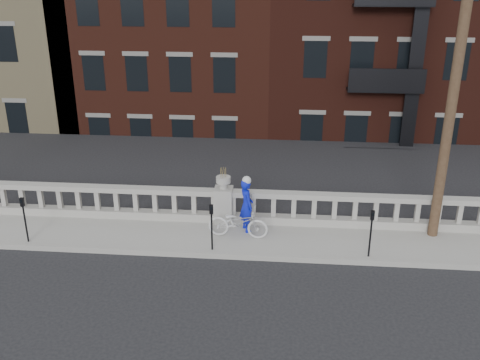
# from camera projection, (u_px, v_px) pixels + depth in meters

# --- Properties ---
(ground) EXTENTS (120.00, 120.00, 0.00)m
(ground) POSITION_uv_depth(u_px,v_px,m) (205.00, 298.00, 12.90)
(ground) COLOR black
(ground) RESTS_ON ground
(sidewalk) EXTENTS (32.00, 2.20, 0.15)m
(sidewalk) POSITION_uv_depth(u_px,v_px,m) (220.00, 238.00, 15.65)
(sidewalk) COLOR #9C9A91
(sidewalk) RESTS_ON ground
(balustrade) EXTENTS (28.00, 0.34, 1.03)m
(balustrade) POSITION_uv_depth(u_px,v_px,m) (224.00, 207.00, 16.32)
(balustrade) COLOR #9C9A91
(balustrade) RESTS_ON sidewalk
(planter_pedestal) EXTENTS (0.55, 0.55, 1.76)m
(planter_pedestal) POSITION_uv_depth(u_px,v_px,m) (224.00, 201.00, 16.25)
(planter_pedestal) COLOR #9C9A91
(planter_pedestal) RESTS_ON sidewalk
(lower_level) EXTENTS (80.00, 44.00, 20.80)m
(lower_level) POSITION_uv_depth(u_px,v_px,m) (268.00, 50.00, 33.20)
(lower_level) COLOR #605E59
(lower_level) RESTS_ON ground
(utility_pole) EXTENTS (1.60, 0.28, 10.00)m
(utility_pole) POSITION_uv_depth(u_px,v_px,m) (458.00, 59.00, 13.78)
(utility_pole) COLOR #422D1E
(utility_pole) RESTS_ON sidewalk
(parking_meter_a) EXTENTS (0.10, 0.09, 1.36)m
(parking_meter_a) POSITION_uv_depth(u_px,v_px,m) (24.00, 215.00, 14.97)
(parking_meter_a) COLOR black
(parking_meter_a) RESTS_ON sidewalk
(parking_meter_b) EXTENTS (0.10, 0.09, 1.36)m
(parking_meter_b) POSITION_uv_depth(u_px,v_px,m) (212.00, 222.00, 14.53)
(parking_meter_b) COLOR black
(parking_meter_b) RESTS_ON sidewalk
(parking_meter_c) EXTENTS (0.10, 0.09, 1.36)m
(parking_meter_c) POSITION_uv_depth(u_px,v_px,m) (371.00, 228.00, 14.18)
(parking_meter_c) COLOR black
(parking_meter_c) RESTS_ON sidewalk
(bicycle) EXTENTS (1.78, 0.74, 0.91)m
(bicycle) POSITION_uv_depth(u_px,v_px,m) (238.00, 222.00, 15.38)
(bicycle) COLOR silver
(bicycle) RESTS_ON sidewalk
(cyclist) EXTENTS (0.59, 0.69, 1.61)m
(cyclist) POSITION_uv_depth(u_px,v_px,m) (247.00, 205.00, 15.64)
(cyclist) COLOR #0D19C9
(cyclist) RESTS_ON sidewalk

